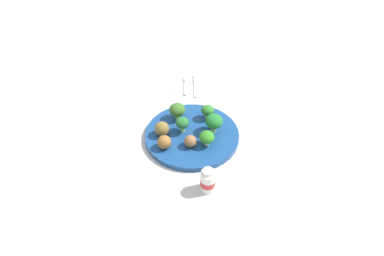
# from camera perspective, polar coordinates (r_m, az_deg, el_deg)

# --- Properties ---
(ground_plane) EXTENTS (4.00, 4.00, 0.00)m
(ground_plane) POSITION_cam_1_polar(r_m,az_deg,el_deg) (0.99, 0.00, -1.55)
(ground_plane) COLOR #B2B2AD
(plate) EXTENTS (0.28, 0.28, 0.02)m
(plate) POSITION_cam_1_polar(r_m,az_deg,el_deg) (0.99, 0.00, -1.21)
(plate) COLOR navy
(plate) RESTS_ON ground_plane
(broccoli_floret_center) EXTENTS (0.05, 0.05, 0.06)m
(broccoli_floret_center) POSITION_cam_1_polar(r_m,az_deg,el_deg) (0.97, 3.81, 1.13)
(broccoli_floret_center) COLOR #9CC167
(broccoli_floret_center) RESTS_ON plate
(broccoli_floret_back_right) EXTENTS (0.04, 0.04, 0.05)m
(broccoli_floret_back_right) POSITION_cam_1_polar(r_m,az_deg,el_deg) (0.93, 2.57, -1.61)
(broccoli_floret_back_right) COLOR #A2C07B
(broccoli_floret_back_right) RESTS_ON plate
(broccoli_floret_front_right) EXTENTS (0.04, 0.04, 0.05)m
(broccoli_floret_front_right) POSITION_cam_1_polar(r_m,az_deg,el_deg) (0.97, -1.69, 0.86)
(broccoli_floret_front_right) COLOR #9ECB74
(broccoli_floret_front_right) RESTS_ON plate
(broccoli_floret_mid_right) EXTENTS (0.05, 0.05, 0.05)m
(broccoli_floret_mid_right) POSITION_cam_1_polar(r_m,az_deg,el_deg) (1.02, -2.56, 3.13)
(broccoli_floret_mid_right) COLOR #A5D06C
(broccoli_floret_mid_right) RESTS_ON plate
(broccoli_floret_far_rim) EXTENTS (0.04, 0.04, 0.05)m
(broccoli_floret_far_rim) POSITION_cam_1_polar(r_m,az_deg,el_deg) (1.02, 2.73, 2.97)
(broccoli_floret_far_rim) COLOR #ADBB66
(broccoli_floret_far_rim) RESTS_ON plate
(meatball_mid_right) EXTENTS (0.04, 0.04, 0.04)m
(meatball_mid_right) POSITION_cam_1_polar(r_m,az_deg,el_deg) (0.97, -5.20, -0.13)
(meatball_mid_right) COLOR brown
(meatball_mid_right) RESTS_ON plate
(meatball_back_left) EXTENTS (0.04, 0.04, 0.04)m
(meatball_back_left) POSITION_cam_1_polar(r_m,az_deg,el_deg) (0.93, -4.81, -2.44)
(meatball_back_left) COLOR brown
(meatball_back_left) RESTS_ON plate
(meatball_near_rim) EXTENTS (0.04, 0.04, 0.04)m
(meatball_near_rim) POSITION_cam_1_polar(r_m,az_deg,el_deg) (0.93, -0.56, -2.28)
(meatball_near_rim) COLOR brown
(meatball_near_rim) RESTS_ON plate
(napkin) EXTENTS (0.18, 0.13, 0.01)m
(napkin) POSITION_cam_1_polar(r_m,az_deg,el_deg) (1.20, -0.16, 7.23)
(napkin) COLOR white
(napkin) RESTS_ON ground_plane
(fork) EXTENTS (0.12, 0.02, 0.01)m
(fork) POSITION_cam_1_polar(r_m,az_deg,el_deg) (1.20, -1.02, 7.63)
(fork) COLOR silver
(fork) RESTS_ON napkin
(knife) EXTENTS (0.15, 0.03, 0.01)m
(knife) POSITION_cam_1_polar(r_m,az_deg,el_deg) (1.20, 0.71, 7.61)
(knife) COLOR white
(knife) RESTS_ON napkin
(yogurt_bottle) EXTENTS (0.04, 0.04, 0.07)m
(yogurt_bottle) POSITION_cam_1_polar(r_m,az_deg,el_deg) (0.84, 2.74, -9.08)
(yogurt_bottle) COLOR white
(yogurt_bottle) RESTS_ON ground_plane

